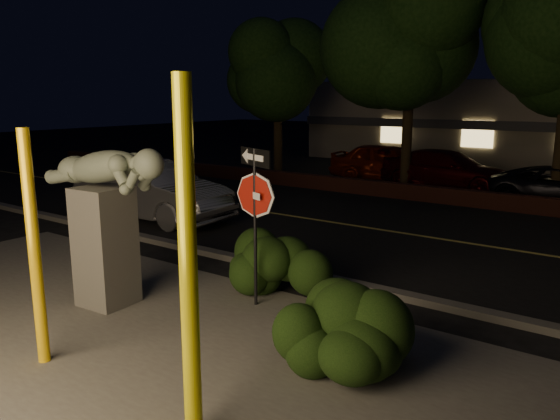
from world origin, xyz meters
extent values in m
plane|color=black|center=(0.00, 10.00, 0.00)|extent=(90.00, 90.00, 0.00)
cube|color=#4C4944|center=(0.00, -1.00, 0.01)|extent=(14.00, 6.00, 0.02)
cube|color=black|center=(0.00, 7.00, 0.01)|extent=(80.00, 8.00, 0.01)
cube|color=gold|center=(0.00, 7.00, 0.02)|extent=(80.00, 0.12, 0.00)
cube|color=#4C4944|center=(0.00, 2.90, 0.06)|extent=(80.00, 0.25, 0.12)
cube|color=#492017|center=(0.00, 11.30, 0.25)|extent=(40.00, 0.35, 0.50)
cube|color=black|center=(0.00, 17.00, 0.01)|extent=(40.00, 12.00, 0.01)
cube|color=#6A6354|center=(0.00, 25.00, 2.00)|extent=(22.00, 10.00, 4.00)
cube|color=#333338|center=(0.00, 19.90, 2.00)|extent=(22.00, 0.20, 0.40)
cube|color=#FFD87F|center=(-6.00, 19.95, 1.60)|extent=(1.40, 0.08, 1.20)
cube|color=#FFD87F|center=(-2.00, 19.95, 1.60)|extent=(1.40, 0.08, 1.20)
cylinder|color=black|center=(-8.00, 13.00, 1.88)|extent=(0.36, 0.36, 3.75)
ellipsoid|color=black|center=(-8.00, 13.00, 5.36)|extent=(4.60, 4.60, 4.14)
cylinder|color=black|center=(-2.50, 13.20, 2.12)|extent=(0.36, 0.36, 4.25)
ellipsoid|color=black|center=(-2.50, 13.20, 6.07)|extent=(5.20, 5.20, 4.68)
cylinder|color=yellow|center=(-0.89, -1.77, 1.47)|extent=(0.15, 0.15, 2.93)
cylinder|color=yellow|center=(1.72, -1.76, 1.75)|extent=(0.17, 0.17, 3.49)
cylinder|color=black|center=(0.09, 1.28, 1.25)|extent=(0.05, 0.05, 2.51)
cube|color=white|center=(0.09, 1.28, 1.79)|extent=(0.36, 0.16, 0.11)
cube|color=black|center=(0.09, 1.28, 2.37)|extent=(0.80, 0.33, 0.27)
cube|color=white|center=(0.09, 1.28, 2.37)|extent=(0.51, 0.21, 0.11)
cube|color=#4C4944|center=(-1.86, -0.07, 0.95)|extent=(0.79, 0.79, 1.91)
sphere|color=gray|center=(-0.82, 0.01, 2.33)|extent=(0.45, 0.45, 0.45)
ellipsoid|color=black|center=(0.06, 1.88, 0.52)|extent=(2.10, 1.18, 1.04)
ellipsoid|color=black|center=(2.15, 0.77, 0.55)|extent=(1.91, 1.45, 1.11)
ellipsoid|color=black|center=(2.29, 0.10, 0.53)|extent=(1.58, 1.03, 1.07)
imported|color=#A2A2A7|center=(-6.03, 4.51, 0.78)|extent=(4.79, 1.79, 1.56)
imported|color=maroon|center=(-3.75, 14.37, 0.75)|extent=(4.58, 2.29, 1.50)
imported|color=#3B0406|center=(-1.23, 13.96, 0.69)|extent=(4.88, 2.21, 1.39)
camera|label=1|loc=(5.22, -5.17, 3.29)|focal=35.00mm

